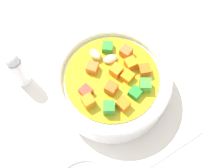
{
  "coord_description": "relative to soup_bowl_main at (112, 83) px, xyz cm",
  "views": [
    {
      "loc": [
        12.76,
        -15.84,
        47.52
      ],
      "look_at": [
        0.0,
        0.0,
        2.99
      ],
      "focal_mm": 47.66,
      "sensor_mm": 36.0,
      "label": 1
    }
  ],
  "objects": [
    {
      "name": "pepper_shaker",
      "position": [
        -13.4,
        -8.12,
        0.83
      ],
      "size": [
        2.61,
        2.61,
        8.53
      ],
      "color": "silver",
      "rests_on": "ground_plane"
    },
    {
      "name": "ground_plane",
      "position": [
        -0.02,
        -0.0,
        -4.42
      ],
      "size": [
        140.0,
        140.0,
        2.0
      ],
      "primitive_type": "cube",
      "color": "silver"
    },
    {
      "name": "spoon",
      "position": [
        15.9,
        3.32,
        -3.07
      ],
      "size": [
        8.55,
        21.09,
        0.71
      ],
      "rotation": [
        0.0,
        0.0,
        1.24
      ],
      "color": "silver",
      "rests_on": "ground_plane"
    },
    {
      "name": "soup_bowl_main",
      "position": [
        0.0,
        0.0,
        0.0
      ],
      "size": [
        19.17,
        19.17,
        7.39
      ],
      "color": "white",
      "rests_on": "ground_plane"
    }
  ]
}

